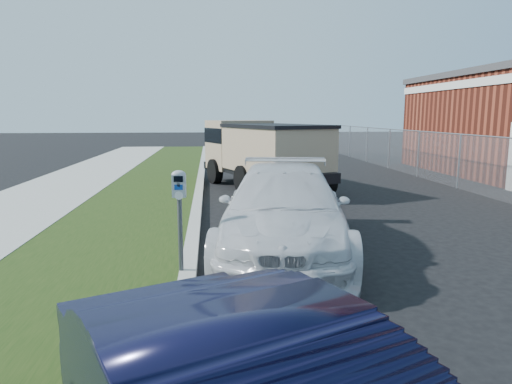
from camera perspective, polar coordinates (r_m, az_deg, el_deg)
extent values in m
plane|color=black|center=(8.05, 10.81, -8.05)|extent=(120.00, 120.00, 0.00)
cube|color=gray|center=(9.64, -7.75, -4.57)|extent=(0.25, 50.00, 0.15)
cube|color=black|center=(9.83, -17.14, -4.69)|extent=(3.00, 50.00, 0.13)
plane|color=slate|center=(16.61, 24.04, 3.50)|extent=(0.00, 30.00, 30.00)
cylinder|color=gray|center=(16.56, 24.25, 6.60)|extent=(0.04, 30.00, 0.04)
cylinder|color=gray|center=(16.61, 24.04, 3.50)|extent=(0.06, 0.06, 1.80)
cylinder|color=gray|center=(19.26, 19.63, 4.49)|extent=(0.06, 0.06, 1.80)
cylinder|color=gray|center=(22.00, 16.30, 5.22)|extent=(0.06, 0.06, 1.80)
cylinder|color=gray|center=(24.80, 13.71, 5.78)|extent=(0.06, 0.06, 1.80)
cylinder|color=gray|center=(27.64, 11.64, 6.21)|extent=(0.06, 0.06, 1.80)
cylinder|color=gray|center=(30.52, 9.95, 6.56)|extent=(0.06, 0.06, 1.80)
cube|color=silver|center=(18.21, 27.18, 12.26)|extent=(0.06, 14.00, 0.30)
cylinder|color=#3F4247|center=(6.78, -9.43, -5.32)|extent=(0.07, 0.07, 1.09)
cube|color=gray|center=(6.63, -9.60, 0.76)|extent=(0.20, 0.14, 0.33)
ellipsoid|color=gray|center=(6.61, -9.64, 2.16)|extent=(0.21, 0.14, 0.12)
cube|color=black|center=(6.55, -9.69, 1.61)|extent=(0.13, 0.02, 0.09)
cube|color=navy|center=(6.57, -9.66, 0.58)|extent=(0.12, 0.01, 0.08)
cylinder|color=silver|center=(6.59, -9.63, -0.44)|extent=(0.12, 0.01, 0.12)
cube|color=#3F4247|center=(6.57, -9.67, 0.86)|extent=(0.04, 0.01, 0.05)
imported|color=silver|center=(8.07, 3.36, -2.24)|extent=(2.99, 5.55, 1.53)
cube|color=black|center=(15.09, 1.12, 2.79)|extent=(3.83, 5.92, 0.31)
cube|color=#917A5E|center=(16.82, -2.13, 5.95)|extent=(2.49, 2.22, 1.75)
cube|color=black|center=(16.81, -2.14, 7.14)|extent=(2.52, 2.24, 0.53)
cube|color=#917A5E|center=(14.41, 2.46, 5.35)|extent=(3.30, 4.19, 1.40)
cube|color=black|center=(14.38, 2.48, 8.24)|extent=(3.41, 4.31, 0.11)
cube|color=black|center=(17.65, -3.26, 3.54)|extent=(2.01, 0.89, 0.26)
cylinder|color=black|center=(16.43, -5.17, 2.61)|extent=(0.58, 0.92, 0.88)
cylinder|color=black|center=(17.28, 1.05, 2.98)|extent=(0.58, 0.92, 0.88)
cylinder|color=black|center=(14.28, -1.61, 1.60)|extent=(0.58, 0.92, 0.88)
cylinder|color=black|center=(15.25, 5.24, 2.07)|extent=(0.58, 0.92, 0.88)
cylinder|color=black|center=(12.89, 1.41, 0.74)|extent=(0.58, 0.92, 0.88)
cylinder|color=black|center=(13.95, 8.70, 1.31)|extent=(0.58, 0.92, 0.88)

